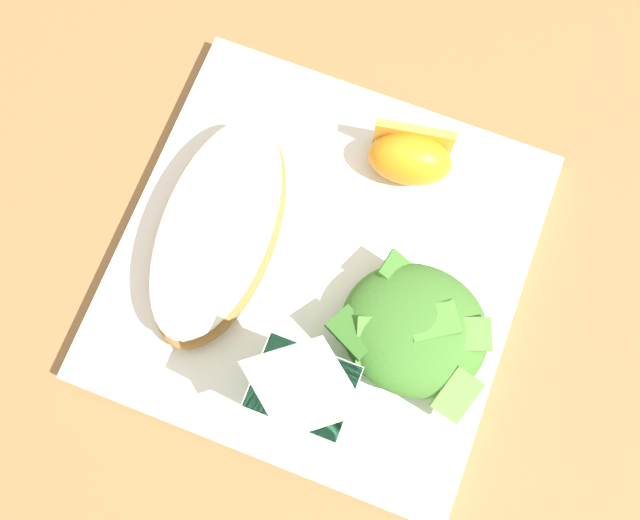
{
  "coord_description": "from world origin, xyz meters",
  "views": [
    {
      "loc": [
        -0.04,
        0.12,
        0.52
      ],
      "look_at": [
        0.0,
        0.0,
        0.03
      ],
      "focal_mm": 40.59,
      "sensor_mm": 36.0,
      "label": 1
    }
  ],
  "objects_px": {
    "milk_carton": "(304,390)",
    "orange_wedge_front": "(410,157)",
    "white_plate": "(320,266)",
    "green_salad_pile": "(415,330)",
    "cheesy_pizza_bread": "(219,231)"
  },
  "relations": [
    {
      "from": "green_salad_pile",
      "to": "orange_wedge_front",
      "type": "distance_m",
      "value": 0.12
    },
    {
      "from": "milk_carton",
      "to": "orange_wedge_front",
      "type": "relative_size",
      "value": 1.68
    },
    {
      "from": "green_salad_pile",
      "to": "orange_wedge_front",
      "type": "xyz_separation_m",
      "value": [
        0.04,
        -0.12,
        -0.0
      ]
    },
    {
      "from": "white_plate",
      "to": "green_salad_pile",
      "type": "relative_size",
      "value": 2.52
    },
    {
      "from": "white_plate",
      "to": "milk_carton",
      "type": "relative_size",
      "value": 2.55
    },
    {
      "from": "green_salad_pile",
      "to": "milk_carton",
      "type": "distance_m",
      "value": 0.09
    },
    {
      "from": "cheesy_pizza_bread",
      "to": "orange_wedge_front",
      "type": "bearing_deg",
      "value": -136.82
    },
    {
      "from": "milk_carton",
      "to": "cheesy_pizza_bread",
      "type": "bearing_deg",
      "value": -40.7
    },
    {
      "from": "white_plate",
      "to": "green_salad_pile",
      "type": "height_order",
      "value": "green_salad_pile"
    },
    {
      "from": "cheesy_pizza_bread",
      "to": "green_salad_pile",
      "type": "bearing_deg",
      "value": 173.6
    },
    {
      "from": "milk_carton",
      "to": "orange_wedge_front",
      "type": "height_order",
      "value": "milk_carton"
    },
    {
      "from": "white_plate",
      "to": "orange_wedge_front",
      "type": "relative_size",
      "value": 4.29
    },
    {
      "from": "white_plate",
      "to": "cheesy_pizza_bread",
      "type": "relative_size",
      "value": 1.61
    },
    {
      "from": "orange_wedge_front",
      "to": "cheesy_pizza_bread",
      "type": "bearing_deg",
      "value": 43.18
    },
    {
      "from": "milk_carton",
      "to": "green_salad_pile",
      "type": "bearing_deg",
      "value": -128.55
    }
  ]
}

